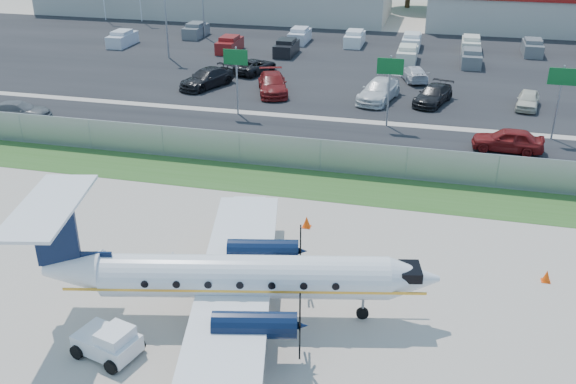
# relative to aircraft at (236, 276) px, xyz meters

# --- Properties ---
(ground) EXTENTS (170.00, 170.00, 0.00)m
(ground) POSITION_rel_aircraft_xyz_m (0.34, 0.85, -1.87)
(ground) COLOR #B8AA9B
(ground) RESTS_ON ground
(grass_verge) EXTENTS (170.00, 4.00, 0.02)m
(grass_verge) POSITION_rel_aircraft_xyz_m (0.34, 12.85, -1.86)
(grass_verge) COLOR #2D561E
(grass_verge) RESTS_ON ground
(access_road) EXTENTS (170.00, 8.00, 0.02)m
(access_road) POSITION_rel_aircraft_xyz_m (0.34, 19.85, -1.86)
(access_road) COLOR black
(access_road) RESTS_ON ground
(parking_lot) EXTENTS (170.00, 32.00, 0.02)m
(parking_lot) POSITION_rel_aircraft_xyz_m (0.34, 40.85, -1.86)
(parking_lot) COLOR black
(parking_lot) RESTS_ON ground
(perimeter_fence) EXTENTS (120.00, 0.06, 1.99)m
(perimeter_fence) POSITION_rel_aircraft_xyz_m (0.34, 14.85, -0.87)
(perimeter_fence) COLOR gray
(perimeter_fence) RESTS_ON ground
(sign_left) EXTENTS (1.80, 0.26, 5.00)m
(sign_left) POSITION_rel_aircraft_xyz_m (-7.66, 23.76, 1.74)
(sign_left) COLOR gray
(sign_left) RESTS_ON ground
(sign_mid) EXTENTS (1.80, 0.26, 5.00)m
(sign_mid) POSITION_rel_aircraft_xyz_m (3.34, 23.76, 1.74)
(sign_mid) COLOR gray
(sign_mid) RESTS_ON ground
(sign_right) EXTENTS (1.80, 0.26, 5.00)m
(sign_right) POSITION_rel_aircraft_xyz_m (14.34, 23.76, 1.74)
(sign_right) COLOR gray
(sign_right) RESTS_ON ground
(light_pole_nw) EXTENTS (0.90, 0.35, 9.09)m
(light_pole_nw) POSITION_rel_aircraft_xyz_m (-19.66, 38.85, 3.36)
(light_pole_nw) COLOR gray
(light_pole_nw) RESTS_ON ground
(tree_line) EXTENTS (112.00, 6.00, 14.00)m
(tree_line) POSITION_rel_aircraft_xyz_m (0.34, 74.85, -1.87)
(tree_line) COLOR #225819
(tree_line) RESTS_ON ground
(aircraft) EXTENTS (15.87, 15.54, 4.84)m
(aircraft) POSITION_rel_aircraft_xyz_m (0.00, 0.00, 0.00)
(aircraft) COLOR white
(aircraft) RESTS_ON ground
(pushback_tug) EXTENTS (2.53, 2.11, 1.21)m
(pushback_tug) POSITION_rel_aircraft_xyz_m (-3.74, -3.26, -1.29)
(pushback_tug) COLOR white
(pushback_tug) RESTS_ON ground
(baggage_cart_near) EXTENTS (2.47, 2.04, 1.12)m
(baggage_cart_near) POSITION_rel_aircraft_xyz_m (-2.44, 2.13, -1.35)
(baggage_cart_near) COLOR gray
(baggage_cart_near) RESTS_ON ground
(cone_nose) EXTENTS (0.38, 0.38, 0.53)m
(cone_nose) POSITION_rel_aircraft_xyz_m (12.02, 5.54, -1.62)
(cone_nose) COLOR #FE4808
(cone_nose) RESTS_ON ground
(cone_starboard_wing) EXTENTS (0.42, 0.42, 0.59)m
(cone_starboard_wing) POSITION_rel_aircraft_xyz_m (1.05, 7.85, -1.59)
(cone_starboard_wing) COLOR #FE4808
(cone_starboard_wing) RESTS_ON ground
(road_car_west) EXTENTS (4.88, 2.87, 1.33)m
(road_car_west) POSITION_rel_aircraft_xyz_m (-22.63, 18.85, -1.87)
(road_car_west) COLOR #595B5E
(road_car_west) RESTS_ON ground
(road_car_mid) EXTENTS (4.51, 2.04, 1.50)m
(road_car_mid) POSITION_rel_aircraft_xyz_m (11.29, 20.87, -1.87)
(road_car_mid) COLOR maroon
(road_car_mid) RESTS_ON ground
(parked_car_a) EXTENTS (4.08, 5.77, 1.55)m
(parked_car_a) POSITION_rel_aircraft_xyz_m (-12.39, 30.03, -1.87)
(parked_car_a) COLOR black
(parked_car_a) RESTS_ON ground
(parked_car_b) EXTENTS (3.86, 5.92, 1.59)m
(parked_car_b) POSITION_rel_aircraft_xyz_m (-6.53, 29.61, -1.87)
(parked_car_b) COLOR maroon
(parked_car_b) RESTS_ON ground
(parked_car_c) EXTENTS (3.38, 5.97, 1.63)m
(parked_car_c) POSITION_rel_aircraft_xyz_m (2.10, 29.69, -1.87)
(parked_car_c) COLOR silver
(parked_car_c) RESTS_ON ground
(parked_car_d) EXTENTS (3.34, 5.24, 1.41)m
(parked_car_d) POSITION_rel_aircraft_xyz_m (6.29, 29.89, -1.87)
(parked_car_d) COLOR black
(parked_car_d) RESTS_ON ground
(parked_car_e) EXTENTS (2.17, 4.08, 1.32)m
(parked_car_e) POSITION_rel_aircraft_xyz_m (13.35, 30.47, -1.87)
(parked_car_e) COLOR beige
(parked_car_e) RESTS_ON ground
(parked_car_f) EXTENTS (3.51, 5.09, 1.29)m
(parked_car_f) POSITION_rel_aircraft_xyz_m (-9.73, 35.42, -1.87)
(parked_car_f) COLOR black
(parked_car_f) RESTS_ON ground
(parked_car_g) EXTENTS (3.11, 4.75, 1.28)m
(parked_car_g) POSITION_rel_aircraft_xyz_m (4.37, 36.28, -1.87)
(parked_car_g) COLOR silver
(parked_car_g) RESTS_ON ground
(far_parking_rows) EXTENTS (56.00, 10.00, 1.60)m
(far_parking_rows) POSITION_rel_aircraft_xyz_m (0.34, 45.85, -1.87)
(far_parking_rows) COLOR gray
(far_parking_rows) RESTS_ON ground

